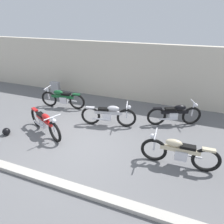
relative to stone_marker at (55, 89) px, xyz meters
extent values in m
plane|color=slate|center=(3.27, -3.24, -0.37)|extent=(40.00, 40.00, 0.00)
cube|color=beige|center=(3.27, 0.89, 0.99)|extent=(18.00, 0.30, 2.73)
cube|color=#B7B2A8|center=(3.27, -5.10, -0.31)|extent=(18.00, 0.24, 0.12)
cube|color=#9E9EA3|center=(0.00, 0.00, 0.00)|extent=(0.51, 0.22, 0.74)
sphere|color=black|center=(0.56, -3.80, -0.24)|extent=(0.27, 0.27, 0.27)
torus|color=black|center=(0.54, -1.25, 0.00)|extent=(0.75, 0.19, 0.74)
torus|color=black|center=(1.89, -1.07, 0.00)|extent=(0.75, 0.19, 0.74)
cube|color=silver|center=(1.26, -1.16, 0.02)|extent=(0.35, 0.24, 0.28)
cube|color=#145128|center=(1.21, -1.16, 0.18)|extent=(1.04, 0.24, 0.12)
ellipsoid|color=#145128|center=(1.03, -1.19, 0.37)|extent=(0.47, 0.26, 0.20)
cube|color=black|center=(1.40, -1.14, 0.31)|extent=(0.43, 0.23, 0.08)
cube|color=#145128|center=(1.89, -1.07, 0.35)|extent=(0.34, 0.16, 0.06)
cylinder|color=silver|center=(0.54, -1.25, 0.28)|extent=(0.06, 0.06, 0.56)
cylinder|color=silver|center=(0.54, -1.25, 0.56)|extent=(0.11, 0.59, 0.04)
sphere|color=silver|center=(0.46, -1.26, 0.46)|extent=(0.14, 0.14, 0.14)
cylinder|color=silver|center=(1.45, -1.01, -0.05)|extent=(0.71, 0.15, 0.06)
torus|color=black|center=(2.44, -3.52, 0.00)|extent=(0.71, 0.40, 0.74)
torus|color=black|center=(1.20, -2.93, 0.00)|extent=(0.71, 0.40, 0.74)
cube|color=silver|center=(1.77, -3.20, 0.02)|extent=(0.38, 0.32, 0.28)
cube|color=#B21919|center=(1.82, -3.23, 0.18)|extent=(0.98, 0.54, 0.12)
ellipsoid|color=#B21919|center=(1.99, -3.31, 0.37)|extent=(0.49, 0.38, 0.20)
cube|color=black|center=(1.66, -3.15, 0.32)|extent=(0.45, 0.34, 0.08)
cube|color=#B21919|center=(1.20, -2.93, 0.35)|extent=(0.35, 0.25, 0.06)
cylinder|color=silver|center=(2.44, -3.52, 0.28)|extent=(0.06, 0.06, 0.56)
cylinder|color=silver|center=(2.44, -3.52, 0.56)|extent=(0.29, 0.55, 0.04)
sphere|color=silver|center=(2.51, -3.56, 0.46)|extent=(0.14, 0.14, 0.14)
cylinder|color=silver|center=(1.54, -3.23, -0.05)|extent=(0.67, 0.36, 0.06)
torus|color=black|center=(5.68, -3.34, 0.00)|extent=(0.75, 0.11, 0.75)
torus|color=black|center=(7.07, -3.30, 0.00)|extent=(0.75, 0.11, 0.75)
cube|color=silver|center=(6.43, -3.32, 0.03)|extent=(0.33, 0.21, 0.29)
cube|color=beige|center=(6.37, -3.32, 0.19)|extent=(1.06, 0.13, 0.12)
ellipsoid|color=beige|center=(6.19, -3.32, 0.37)|extent=(0.46, 0.22, 0.21)
cube|color=black|center=(6.56, -3.31, 0.32)|extent=(0.42, 0.20, 0.08)
cube|color=beige|center=(7.07, -3.30, 0.35)|extent=(0.33, 0.13, 0.06)
cylinder|color=silver|center=(5.68, -3.34, 0.29)|extent=(0.06, 0.06, 0.56)
cylinder|color=silver|center=(5.68, -3.34, 0.57)|extent=(0.05, 0.60, 0.04)
sphere|color=silver|center=(5.60, -3.34, 0.47)|extent=(0.14, 0.14, 0.14)
cylinder|color=silver|center=(6.63, -3.19, -0.05)|extent=(0.72, 0.08, 0.06)
torus|color=black|center=(4.41, -1.78, 0.00)|extent=(0.75, 0.25, 0.75)
torus|color=black|center=(3.06, -2.08, 0.00)|extent=(0.75, 0.25, 0.75)
cube|color=silver|center=(3.69, -1.94, 0.02)|extent=(0.36, 0.27, 0.29)
cube|color=#ADADB2|center=(3.74, -1.93, 0.19)|extent=(1.05, 0.33, 0.12)
ellipsoid|color=#ADADB2|center=(3.91, -1.89, 0.37)|extent=(0.48, 0.30, 0.20)
cube|color=black|center=(3.56, -1.97, 0.32)|extent=(0.44, 0.27, 0.08)
cube|color=#ADADB2|center=(3.06, -2.08, 0.35)|extent=(0.35, 0.19, 0.06)
cylinder|color=silver|center=(4.41, -1.78, 0.28)|extent=(0.06, 0.06, 0.56)
cylinder|color=silver|center=(4.41, -1.78, 0.57)|extent=(0.17, 0.59, 0.04)
sphere|color=silver|center=(4.49, -1.76, 0.46)|extent=(0.14, 0.14, 0.14)
cylinder|color=silver|center=(3.51, -2.10, -0.05)|extent=(0.71, 0.22, 0.06)
torus|color=black|center=(6.71, -0.73, 0.00)|extent=(0.71, 0.37, 0.74)
torus|color=black|center=(5.45, -1.26, 0.00)|extent=(0.71, 0.37, 0.74)
cube|color=silver|center=(6.03, -1.02, 0.02)|extent=(0.38, 0.31, 0.28)
cube|color=black|center=(6.08, -1.00, 0.18)|extent=(0.99, 0.49, 0.12)
ellipsoid|color=black|center=(6.25, -0.93, 0.36)|extent=(0.49, 0.36, 0.20)
cube|color=black|center=(5.91, -1.07, 0.31)|extent=(0.44, 0.32, 0.08)
cube|color=black|center=(5.45, -1.26, 0.34)|extent=(0.34, 0.24, 0.06)
cylinder|color=silver|center=(6.71, -0.73, 0.28)|extent=(0.06, 0.06, 0.56)
cylinder|color=silver|center=(6.71, -0.73, 0.55)|extent=(0.26, 0.55, 0.04)
sphere|color=silver|center=(6.78, -0.70, 0.45)|extent=(0.14, 0.14, 0.14)
cylinder|color=silver|center=(5.90, -1.21, -0.05)|extent=(0.68, 0.33, 0.06)
camera|label=1|loc=(6.07, -7.88, 3.48)|focal=30.62mm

